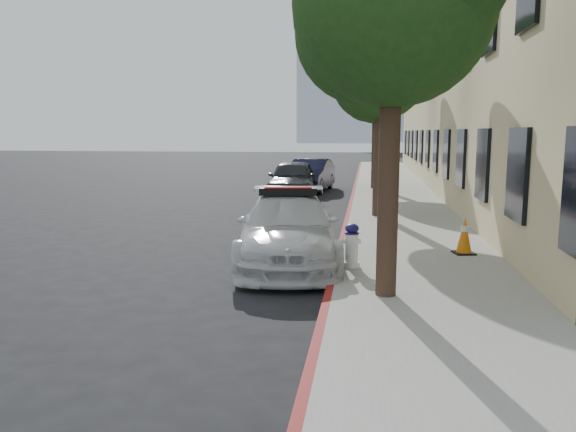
# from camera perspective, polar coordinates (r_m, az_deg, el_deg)

# --- Properties ---
(ground) EXTENTS (120.00, 120.00, 0.00)m
(ground) POSITION_cam_1_polar(r_m,az_deg,el_deg) (10.76, -6.17, -5.08)
(ground) COLOR black
(ground) RESTS_ON ground
(sidewalk) EXTENTS (3.20, 50.00, 0.15)m
(sidewalk) POSITION_cam_1_polar(r_m,az_deg,el_deg) (20.30, 10.85, 1.47)
(sidewalk) COLOR gray
(sidewalk) RESTS_ON ground
(curb_strip) EXTENTS (0.12, 50.00, 0.15)m
(curb_strip) POSITION_cam_1_polar(r_m,az_deg,el_deg) (20.28, 6.50, 1.56)
(curb_strip) COLOR maroon
(curb_strip) RESTS_ON ground
(building) EXTENTS (8.00, 36.00, 10.00)m
(building) POSITION_cam_1_polar(r_m,az_deg,el_deg) (26.10, 23.35, 13.32)
(building) COLOR #C7B87F
(building) RESTS_ON ground
(tower_left) EXTENTS (18.00, 14.00, 60.00)m
(tower_left) POSITION_cam_1_polar(r_m,az_deg,el_deg) (133.16, 5.40, 20.44)
(tower_left) COLOR #9EA8B7
(tower_left) RESTS_ON ground
(tower_right) EXTENTS (14.00, 14.00, 44.00)m
(tower_right) POSITION_cam_1_polar(r_m,az_deg,el_deg) (146.57, 10.94, 16.05)
(tower_right) COLOR #9EA8B7
(tower_right) RESTS_ON ground
(tree_near) EXTENTS (2.92, 2.82, 5.62)m
(tree_near) POSITION_cam_1_polar(r_m,az_deg,el_deg) (8.30, 10.87, 20.55)
(tree_near) COLOR black
(tree_near) RESTS_ON sidewalk
(tree_mid) EXTENTS (2.77, 2.64, 5.43)m
(tree_mid) POSITION_cam_1_polar(r_m,az_deg,el_deg) (16.20, 9.50, 14.23)
(tree_mid) COLOR black
(tree_mid) RESTS_ON sidewalk
(tree_far) EXTENTS (3.10, 3.00, 5.81)m
(tree_far) POSITION_cam_1_polar(r_m,az_deg,el_deg) (24.19, 9.06, 12.86)
(tree_far) COLOR black
(tree_far) RESTS_ON sidewalk
(police_car) EXTENTS (2.49, 4.82, 1.49)m
(police_car) POSITION_cam_1_polar(r_m,az_deg,el_deg) (10.84, 0.00, -1.30)
(police_car) COLOR silver
(police_car) RESTS_ON ground
(parked_car_mid) EXTENTS (1.94, 4.40, 1.47)m
(parked_car_mid) POSITION_cam_1_polar(r_m,az_deg,el_deg) (21.35, 0.49, 3.75)
(parked_car_mid) COLOR black
(parked_car_mid) RESTS_ON ground
(parked_car_far) EXTENTS (1.88, 4.33, 1.38)m
(parked_car_far) POSITION_cam_1_polar(r_m,az_deg,el_deg) (23.95, 2.27, 4.16)
(parked_car_far) COLOR black
(parked_car_far) RESTS_ON ground
(fire_hydrant) EXTENTS (0.32, 0.30, 0.78)m
(fire_hydrant) POSITION_cam_1_polar(r_m,az_deg,el_deg) (9.98, 6.49, -3.03)
(fire_hydrant) COLOR white
(fire_hydrant) RESTS_ON sidewalk
(traffic_cone) EXTENTS (0.46, 0.46, 0.73)m
(traffic_cone) POSITION_cam_1_polar(r_m,az_deg,el_deg) (11.52, 17.49, -1.92)
(traffic_cone) COLOR black
(traffic_cone) RESTS_ON sidewalk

